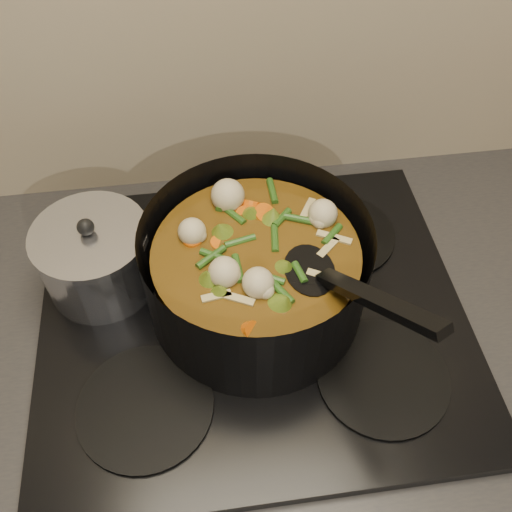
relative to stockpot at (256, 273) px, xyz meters
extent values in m
cube|color=brown|center=(-0.01, -0.02, -0.57)|extent=(2.60, 0.60, 0.86)
cube|color=black|center=(-0.01, -0.02, -0.12)|extent=(2.64, 0.64, 0.05)
cube|color=black|center=(-0.01, -0.02, -0.08)|extent=(0.62, 0.54, 0.02)
cylinder|color=black|center=(-0.17, -0.15, -0.07)|extent=(0.18, 0.18, 0.01)
cylinder|color=black|center=(0.15, -0.15, -0.07)|extent=(0.18, 0.18, 0.01)
cylinder|color=black|center=(-0.17, 0.11, -0.07)|extent=(0.18, 0.18, 0.01)
cylinder|color=black|center=(0.15, 0.11, -0.07)|extent=(0.18, 0.18, 0.01)
cylinder|color=black|center=(0.00, 0.00, 0.01)|extent=(0.38, 0.38, 0.15)
cylinder|color=black|center=(0.00, 0.00, -0.07)|extent=(0.31, 0.31, 0.01)
cylinder|color=#59390F|center=(0.00, 0.00, -0.01)|extent=(0.28, 0.28, 0.11)
cylinder|color=#ED5F0B|center=(0.04, 0.00, 0.04)|extent=(0.03, 0.03, 0.03)
cylinder|color=#ED5F0B|center=(0.04, 0.07, 0.04)|extent=(0.04, 0.04, 0.03)
cylinder|color=#ED5F0B|center=(-0.06, 0.09, 0.04)|extent=(0.04, 0.04, 0.03)
cylinder|color=#ED5F0B|center=(-0.06, 0.00, 0.04)|extent=(0.03, 0.04, 0.03)
cylinder|color=#ED5F0B|center=(-0.04, -0.08, 0.04)|extent=(0.04, 0.04, 0.03)
cylinder|color=#ED5F0B|center=(0.02, -0.03, 0.04)|extent=(0.04, 0.04, 0.03)
cylinder|color=#ED5F0B|center=(0.07, 0.01, 0.04)|extent=(0.04, 0.04, 0.03)
cylinder|color=#ED5F0B|center=(0.04, 0.10, 0.04)|extent=(0.04, 0.03, 0.03)
cylinder|color=#ED5F0B|center=(-0.04, 0.05, 0.04)|extent=(0.04, 0.04, 0.03)
sphere|color=beige|center=(0.06, 0.00, 0.06)|extent=(0.04, 0.04, 0.04)
sphere|color=beige|center=(0.00, 0.07, 0.06)|extent=(0.04, 0.04, 0.04)
sphere|color=beige|center=(-0.07, -0.01, 0.06)|extent=(0.04, 0.04, 0.04)
sphere|color=beige|center=(0.01, -0.06, 0.06)|extent=(0.04, 0.04, 0.04)
sphere|color=beige|center=(0.06, 0.01, 0.06)|extent=(0.04, 0.04, 0.04)
cone|color=olive|center=(-0.07, -0.05, 0.05)|extent=(0.04, 0.04, 0.04)
cone|color=olive|center=(0.03, -0.08, 0.05)|extent=(0.04, 0.04, 0.04)
cone|color=olive|center=(0.09, 0.01, 0.05)|extent=(0.04, 0.04, 0.04)
cone|color=olive|center=(0.02, 0.09, 0.05)|extent=(0.04, 0.04, 0.04)
cone|color=olive|center=(-0.08, 0.05, 0.05)|extent=(0.04, 0.04, 0.04)
cone|color=olive|center=(-0.07, -0.06, 0.05)|extent=(0.04, 0.04, 0.04)
cone|color=olive|center=(0.04, -0.08, 0.05)|extent=(0.04, 0.04, 0.04)
cylinder|color=#2F581A|center=(0.03, 0.04, 0.05)|extent=(0.01, 0.04, 0.01)
cylinder|color=#2F581A|center=(-0.01, 0.11, 0.05)|extent=(0.04, 0.03, 0.01)
cylinder|color=#2F581A|center=(-0.07, 0.06, 0.05)|extent=(0.04, 0.02, 0.01)
cylinder|color=#2F581A|center=(-0.07, -0.01, 0.05)|extent=(0.03, 0.04, 0.01)
cylinder|color=#2F581A|center=(-0.03, -0.04, 0.05)|extent=(0.03, 0.04, 0.01)
cylinder|color=#2F581A|center=(0.02, -0.10, 0.05)|extent=(0.04, 0.02, 0.01)
cylinder|color=#2F581A|center=(0.07, -0.05, 0.05)|extent=(0.04, 0.03, 0.01)
cylinder|color=#2F581A|center=(0.06, 0.02, 0.05)|extent=(0.01, 0.04, 0.01)
cylinder|color=#2F581A|center=(0.02, 0.04, 0.05)|extent=(0.04, 0.03, 0.01)
cylinder|color=#2F581A|center=(-0.04, 0.10, 0.05)|extent=(0.04, 0.02, 0.01)
cylinder|color=#2F581A|center=(-0.08, 0.04, 0.05)|extent=(0.03, 0.04, 0.01)
cylinder|color=#2F581A|center=(-0.06, -0.03, 0.05)|extent=(0.03, 0.04, 0.01)
cylinder|color=#2F581A|center=(-0.02, -0.04, 0.05)|extent=(0.04, 0.02, 0.01)
cylinder|color=#2F581A|center=(0.05, -0.09, 0.05)|extent=(0.04, 0.03, 0.01)
cube|color=tan|center=(-0.07, 0.02, 0.05)|extent=(0.05, 0.01, 0.00)
cube|color=tan|center=(-0.03, -0.07, 0.05)|extent=(0.02, 0.05, 0.00)
cube|color=tan|center=(0.06, -0.04, 0.05)|extent=(0.04, 0.03, 0.00)
cube|color=tan|center=(0.05, 0.06, 0.05)|extent=(0.04, 0.04, 0.00)
cube|color=tan|center=(-0.05, 0.06, 0.05)|extent=(0.03, 0.04, 0.00)
cube|color=tan|center=(-0.07, -0.04, 0.05)|extent=(0.05, 0.02, 0.00)
ellipsoid|color=black|center=(0.06, -0.04, 0.05)|extent=(0.07, 0.09, 0.01)
cube|color=black|center=(0.12, -0.13, 0.10)|extent=(0.10, 0.18, 0.11)
cylinder|color=silver|center=(-0.23, 0.07, -0.02)|extent=(0.16, 0.16, 0.10)
cylinder|color=silver|center=(-0.23, 0.07, 0.03)|extent=(0.17, 0.17, 0.01)
sphere|color=black|center=(-0.23, 0.07, 0.05)|extent=(0.02, 0.02, 0.02)
camera|label=1|loc=(-0.07, -0.48, 0.63)|focal=40.00mm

